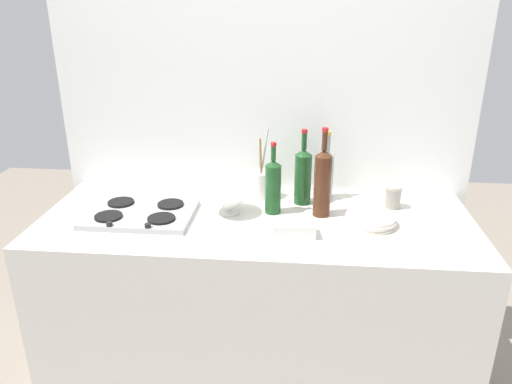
% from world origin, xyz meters
% --- Properties ---
extents(counter_block, '(1.80, 0.70, 0.90)m').
position_xyz_m(counter_block, '(0.00, 0.00, 0.45)').
color(counter_block, silver).
rests_on(counter_block, ground).
extents(backsplash_panel, '(1.90, 0.06, 2.30)m').
position_xyz_m(backsplash_panel, '(0.00, 0.38, 1.15)').
color(backsplash_panel, white).
rests_on(backsplash_panel, ground).
extents(stovetop_hob, '(0.44, 0.32, 0.04)m').
position_xyz_m(stovetop_hob, '(-0.48, -0.02, 0.91)').
color(stovetop_hob, '#B2B2B7').
rests_on(stovetop_hob, counter_block).
extents(plate_stack, '(0.21, 0.21, 0.04)m').
position_xyz_m(plate_stack, '(0.47, -0.01, 0.92)').
color(plate_stack, silver).
rests_on(plate_stack, counter_block).
extents(wine_bottle_leftmost, '(0.07, 0.07, 0.38)m').
position_xyz_m(wine_bottle_leftmost, '(0.27, 0.07, 1.05)').
color(wine_bottle_leftmost, '#472314').
rests_on(wine_bottle_leftmost, counter_block).
extents(wine_bottle_mid_left, '(0.07, 0.07, 0.31)m').
position_xyz_m(wine_bottle_mid_left, '(0.06, 0.07, 1.02)').
color(wine_bottle_mid_left, '#19471E').
rests_on(wine_bottle_mid_left, counter_block).
extents(wine_bottle_mid_right, '(0.07, 0.07, 0.31)m').
position_xyz_m(wine_bottle_mid_right, '(0.29, 0.26, 1.02)').
color(wine_bottle_mid_right, gray).
rests_on(wine_bottle_mid_right, counter_block).
extents(wine_bottle_rightmost, '(0.07, 0.07, 0.34)m').
position_xyz_m(wine_bottle_rightmost, '(0.19, 0.19, 1.03)').
color(wine_bottle_rightmost, '#19471E').
rests_on(wine_bottle_rightmost, counter_block).
extents(mixing_bowl, '(0.19, 0.19, 0.09)m').
position_xyz_m(mixing_bowl, '(-0.12, 0.05, 0.95)').
color(mixing_bowl, white).
rests_on(mixing_bowl, counter_block).
extents(butter_dish, '(0.18, 0.11, 0.06)m').
position_xyz_m(butter_dish, '(0.16, -0.14, 0.93)').
color(butter_dish, white).
rests_on(butter_dish, counter_block).
extents(utensil_crock, '(0.10, 0.10, 0.32)m').
position_xyz_m(utensil_crock, '(0.01, 0.24, 0.96)').
color(utensil_crock, silver).
rests_on(utensil_crock, counter_block).
extents(condiment_jar_front, '(0.07, 0.07, 0.10)m').
position_xyz_m(condiment_jar_front, '(0.58, 0.17, 0.95)').
color(condiment_jar_front, '#9E998C').
rests_on(condiment_jar_front, counter_block).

